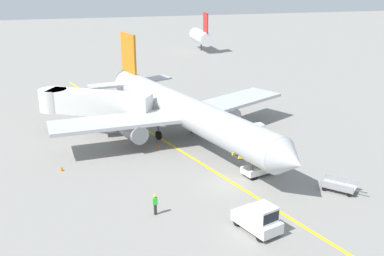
% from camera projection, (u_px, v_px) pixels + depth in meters
% --- Properties ---
extents(ground_plane, '(300.00, 300.00, 0.00)m').
position_uv_depth(ground_plane, '(233.00, 183.00, 41.16)').
color(ground_plane, gray).
extents(taxi_line_yellow, '(23.95, 76.51, 0.01)m').
position_uv_depth(taxi_line_yellow, '(201.00, 163.00, 45.36)').
color(taxi_line_yellow, yellow).
rests_on(taxi_line_yellow, ground).
extents(airliner, '(27.73, 34.57, 10.10)m').
position_uv_depth(airliner, '(182.00, 110.00, 50.46)').
color(airliner, '#B2B5BA').
rests_on(airliner, ground).
extents(jet_bridge, '(12.45, 8.43, 4.85)m').
position_uv_depth(jet_bridge, '(88.00, 103.00, 52.66)').
color(jet_bridge, silver).
rests_on(jet_bridge, ground).
extents(pushback_tug, '(2.98, 4.02, 2.20)m').
position_uv_depth(pushback_tug, '(259.00, 219.00, 33.28)').
color(pushback_tug, silver).
rests_on(pushback_tug, ground).
extents(baggage_tug_near_wing, '(2.49, 1.50, 2.10)m').
position_uv_depth(baggage_tug_near_wing, '(256.00, 135.00, 50.35)').
color(baggage_tug_near_wing, silver).
rests_on(baggage_tug_near_wing, ground).
extents(belt_loader_forward_hold, '(5.15, 2.63, 2.59)m').
position_uv_depth(belt_loader_forward_hold, '(261.00, 166.00, 42.64)').
color(belt_loader_forward_hold, silver).
rests_on(belt_loader_forward_hold, ground).
extents(baggage_cart_loaded, '(3.17, 3.28, 0.94)m').
position_uv_depth(baggage_cart_loaded, '(339.00, 186.00, 39.52)').
color(baggage_cart_loaded, '#A5A5A8').
rests_on(baggage_cart_loaded, ground).
extents(ground_crew_marshaller, '(0.36, 0.24, 1.70)m').
position_uv_depth(ground_crew_marshaller, '(155.00, 204.00, 35.61)').
color(ground_crew_marshaller, '#26262D').
rests_on(ground_crew_marshaller, ground).
extents(safety_cone_nose_left, '(0.36, 0.36, 0.44)m').
position_uv_depth(safety_cone_nose_left, '(159.00, 146.00, 49.04)').
color(safety_cone_nose_left, orange).
rests_on(safety_cone_nose_left, ground).
extents(safety_cone_nose_right, '(0.36, 0.36, 0.44)m').
position_uv_depth(safety_cone_nose_right, '(225.00, 138.00, 51.39)').
color(safety_cone_nose_right, orange).
rests_on(safety_cone_nose_right, ground).
extents(safety_cone_wingtip_left, '(0.36, 0.36, 0.44)m').
position_uv_depth(safety_cone_wingtip_left, '(217.00, 135.00, 52.33)').
color(safety_cone_wingtip_left, orange).
rests_on(safety_cone_wingtip_left, ground).
extents(safety_cone_wingtip_right, '(0.36, 0.36, 0.44)m').
position_uv_depth(safety_cone_wingtip_right, '(274.00, 139.00, 51.21)').
color(safety_cone_wingtip_right, orange).
rests_on(safety_cone_wingtip_right, ground).
extents(safety_cone_tail_area, '(0.36, 0.36, 0.44)m').
position_uv_depth(safety_cone_tail_area, '(62.00, 169.00, 43.56)').
color(safety_cone_tail_area, orange).
rests_on(safety_cone_tail_area, ground).
extents(distant_aircraft_far_left, '(3.00, 10.10, 8.80)m').
position_uv_depth(distant_aircraft_far_left, '(201.00, 36.00, 106.21)').
color(distant_aircraft_far_left, silver).
rests_on(distant_aircraft_far_left, ground).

